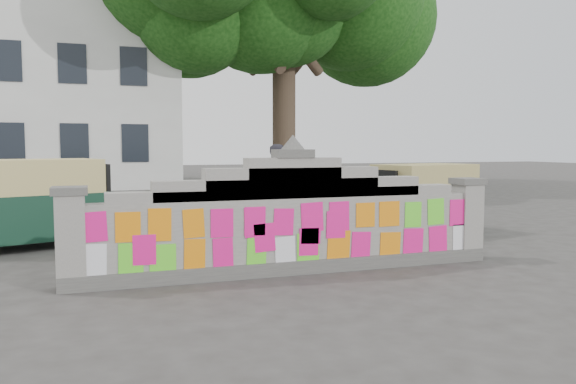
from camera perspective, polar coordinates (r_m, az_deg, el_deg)
name	(u,v)px	position (r m, az deg, el deg)	size (l,w,h in m)	color
ground	(293,272)	(8.30, 0.49, -8.17)	(100.00, 100.00, 0.00)	#383533
parapet_wall	(293,222)	(8.16, 0.51, -3.04)	(6.48, 0.44, 2.01)	#4C4C49
cyclist_bike	(280,220)	(10.37, -0.82, -2.89)	(0.64, 1.84, 0.97)	black
cyclist_rider	(280,202)	(10.33, -0.83, -1.05)	(0.60, 0.39, 1.64)	black
pedestrian	(283,202)	(11.23, -0.51, -0.99)	(0.72, 0.56, 1.48)	green
rickshaw_left	(37,201)	(11.38, -24.11, -0.85)	(2.99, 2.06, 1.61)	#113323
rickshaw_right	(422,198)	(12.21, 13.48, -0.57)	(2.74, 1.79, 1.47)	black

